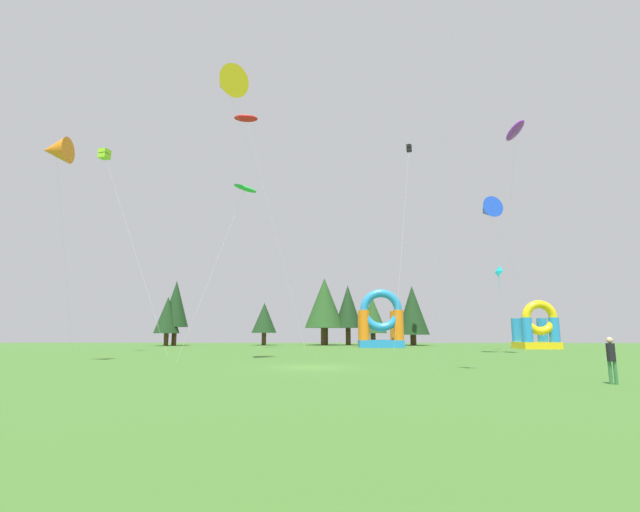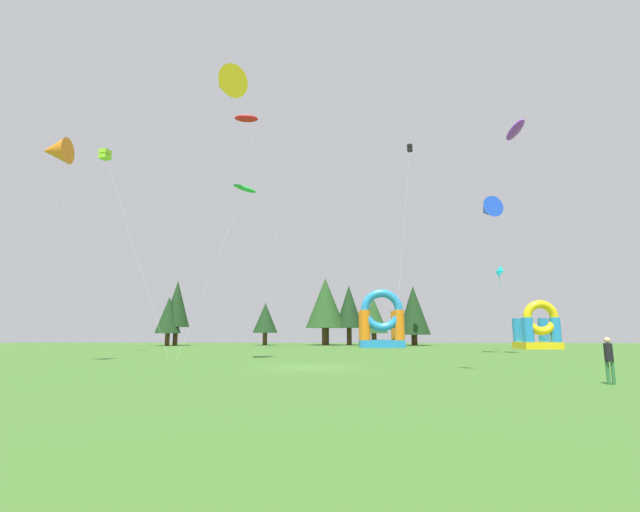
{
  "view_description": "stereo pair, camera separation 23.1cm",
  "coord_description": "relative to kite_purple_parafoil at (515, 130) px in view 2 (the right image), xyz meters",
  "views": [
    {
      "loc": [
        1.18,
        -26.71,
        2.0
      ],
      "look_at": [
        0.0,
        15.93,
        9.16
      ],
      "focal_mm": 25.48,
      "sensor_mm": 36.0,
      "label": 1
    },
    {
      "loc": [
        1.41,
        -26.7,
        2.0
      ],
      "look_at": [
        0.0,
        15.93,
        9.16
      ],
      "focal_mm": 25.48,
      "sensor_mm": 36.0,
      "label": 2
    }
  ],
  "objects": [
    {
      "name": "kite_red_parafoil",
      "position": [
        -26.18,
        9.34,
        6.16
      ],
      "size": [
        8.28,
        1.32,
        26.49
      ],
      "color": "red",
      "rests_on": "ground_plane"
    },
    {
      "name": "tree_row_0",
      "position": [
        -41.08,
        28.79,
        -15.31
      ],
      "size": [
        3.74,
        3.74,
        7.25
      ],
      "color": "#4C331E",
      "rests_on": "ground_plane"
    },
    {
      "name": "tree_row_4",
      "position": [
        -14.01,
        33.33,
        -13.87
      ],
      "size": [
        4.29,
        4.29,
        9.35
      ],
      "color": "#4C331E",
      "rests_on": "ground_plane"
    },
    {
      "name": "kite_blue_delta",
      "position": [
        -1.4,
        4.17,
        -6.18
      ],
      "size": [
        6.88,
        2.54,
        14.78
      ],
      "color": "blue",
      "rests_on": "ground_plane"
    },
    {
      "name": "tree_row_5",
      "position": [
        -10.39,
        30.47,
        -15.38
      ],
      "size": [
        4.19,
        4.19,
        7.11
      ],
      "color": "#4C331E",
      "rests_on": "ground_plane"
    },
    {
      "name": "tree_row_3",
      "position": [
        -17.72,
        32.91,
        -13.33
      ],
      "size": [
        6.18,
        6.18,
        10.44
      ],
      "color": "#4C331E",
      "rests_on": "ground_plane"
    },
    {
      "name": "kite_lime_box",
      "position": [
        -39.16,
        3.71,
        -0.29
      ],
      "size": [
        8.76,
        2.68,
        20.04
      ],
      "color": "#8CD826",
      "rests_on": "ground_plane"
    },
    {
      "name": "kite_cyan_diamond",
      "position": [
        1.83,
        11.42,
        -11.3
      ],
      "size": [
        1.37,
        2.8,
        9.04
      ],
      "color": "#19B7CC",
      "rests_on": "ground_plane"
    },
    {
      "name": "inflatable_blue_arch",
      "position": [
        8.34,
        17.72,
        -17.64
      ],
      "size": [
        4.4,
        4.34,
        5.79
      ],
      "color": "yellow",
      "rests_on": "ground_plane"
    },
    {
      "name": "inflatable_red_slide",
      "position": [
        -10.12,
        21.88,
        -16.94
      ],
      "size": [
        5.72,
        4.7,
        7.55
      ],
      "color": "#268CD8",
      "rests_on": "ground_plane"
    },
    {
      "name": "tree_row_6",
      "position": [
        -4.09,
        32.22,
        -14.49
      ],
      "size": [
        5.0,
        5.0,
        9.11
      ],
      "color": "#4C331E",
      "rests_on": "ground_plane"
    },
    {
      "name": "person_near_camera",
      "position": [
        -5.53,
        -20.24,
        -18.74
      ],
      "size": [
        0.43,
        0.43,
        1.81
      ],
      "rotation": [
        0.0,
        0.0,
        2.6
      ],
      "color": "#33723F",
      "rests_on": "ground_plane"
    },
    {
      "name": "kite_black_box",
      "position": [
        -6.0,
        19.64,
        6.58
      ],
      "size": [
        4.35,
        9.53,
        27.05
      ],
      "color": "black",
      "rests_on": "ground_plane"
    },
    {
      "name": "kite_green_parafoil",
      "position": [
        -23.09,
        -5.42,
        -6.95
      ],
      "size": [
        4.77,
        3.47,
        13.29
      ],
      "color": "green",
      "rests_on": "ground_plane"
    },
    {
      "name": "tree_row_1",
      "position": [
        -40.3,
        29.93,
        -13.6
      ],
      "size": [
        3.93,
        3.93,
        9.78
      ],
      "color": "#4C331E",
      "rests_on": "ground_plane"
    },
    {
      "name": "kite_purple_parafoil",
      "position": [
        0.0,
        0.0,
        0.0
      ],
      "size": [
        1.35,
        7.6,
        20.53
      ],
      "color": "purple",
      "rests_on": "ground_plane"
    },
    {
      "name": "ground_plane",
      "position": [
        -17.61,
        -11.99,
        -19.81
      ],
      "size": [
        120.0,
        120.0,
        0.0
      ],
      "primitive_type": "plane",
      "color": "#3D6B28"
    },
    {
      "name": "kite_yellow_delta",
      "position": [
        -23.88,
        -9.12,
        -0.38
      ],
      "size": [
        7.88,
        7.54,
        20.78
      ],
      "color": "yellow",
      "rests_on": "ground_plane"
    },
    {
      "name": "kite_orange_delta",
      "position": [
        -35.01,
        -10.28,
        -5.74
      ],
      "size": [
        1.82,
        6.0,
        15.0
      ],
      "color": "orange",
      "rests_on": "ground_plane"
    },
    {
      "name": "tree_row_2",
      "position": [
        -27.05,
        32.05,
        -15.66
      ],
      "size": [
        3.85,
        3.85,
        6.51
      ],
      "color": "#4C331E",
      "rests_on": "ground_plane"
    }
  ]
}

